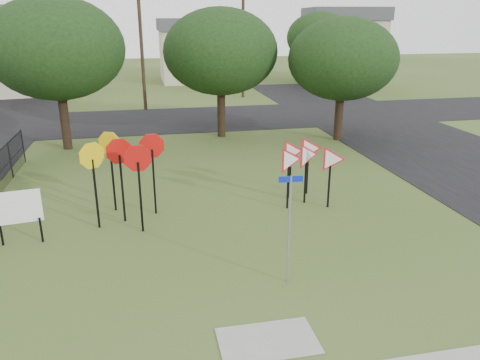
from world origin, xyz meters
name	(u,v)px	position (x,y,z in m)	size (l,w,h in m)	color
ground	(243,280)	(0.00, 0.00, 0.00)	(140.00, 140.00, 0.00)	#38501E
street_right	(436,150)	(12.00, 10.00, 0.01)	(8.00, 50.00, 0.02)	black
street_far	(178,119)	(0.00, 20.00, 0.01)	(60.00, 8.00, 0.02)	black
curb_pad	(268,341)	(0.00, -2.40, 0.01)	(2.00, 1.20, 0.02)	gray
street_name_sign	(289,223)	(1.06, -0.30, 1.61)	(0.58, 0.06, 2.78)	#95999D
stop_sign_cluster	(123,161)	(-2.89, 4.36, 2.02)	(2.57, 2.14, 2.76)	black
yield_sign_cluster	(305,157)	(3.21, 4.74, 1.65)	(2.36, 1.58, 2.23)	black
info_board	(18,209)	(-5.86, 3.28, 1.07)	(1.29, 0.24, 1.62)	black
far_pole_a	(141,43)	(-2.00, 24.00, 4.60)	(1.40, 0.24, 9.00)	#392B1A
far_pole_b	(243,43)	(6.00, 28.00, 4.35)	(1.40, 0.24, 8.50)	#392B1A
far_pole_c	(35,40)	(-10.00, 30.00, 4.60)	(1.40, 0.24, 9.00)	#392B1A
house_mid	(200,49)	(4.00, 40.00, 3.15)	(8.40, 8.40, 6.20)	beige
house_right	(342,45)	(18.00, 36.00, 3.65)	(8.30, 8.30, 7.20)	beige
tree_near_left	(56,49)	(-6.00, 14.00, 4.86)	(6.40, 6.40, 7.27)	black
tree_near_mid	(221,52)	(2.00, 15.00, 4.54)	(6.00, 6.00, 6.80)	black
tree_near_right	(343,59)	(8.00, 13.00, 4.22)	(5.60, 5.60, 6.33)	black
tree_far_right	(320,37)	(14.00, 32.00, 4.54)	(6.00, 6.00, 6.80)	black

